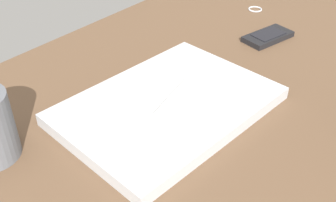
% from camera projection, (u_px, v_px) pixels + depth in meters
% --- Properties ---
extents(desk_surface, '(1.20, 0.80, 0.03)m').
position_uv_depth(desk_surface, '(215.00, 113.00, 0.69)').
color(desk_surface, brown).
rests_on(desk_surface, ground).
extents(laptop_closed, '(0.35, 0.27, 0.02)m').
position_uv_depth(laptop_closed, '(168.00, 106.00, 0.66)').
color(laptop_closed, '#B7BABC').
rests_on(laptop_closed, desk_surface).
extents(cell_phone_on_laptop, '(0.12, 0.08, 0.01)m').
position_uv_depth(cell_phone_on_laptop, '(189.00, 102.00, 0.64)').
color(cell_phone_on_laptop, silver).
rests_on(cell_phone_on_laptop, laptop_closed).
extents(cell_phone_on_desk, '(0.12, 0.08, 0.01)m').
position_uv_depth(cell_phone_on_desk, '(268.00, 36.00, 0.87)').
color(cell_phone_on_desk, black).
rests_on(cell_phone_on_desk, desk_surface).
extents(key_ring, '(0.03, 0.03, 0.00)m').
position_uv_depth(key_ring, '(255.00, 9.00, 1.00)').
color(key_ring, silver).
rests_on(key_ring, desk_surface).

